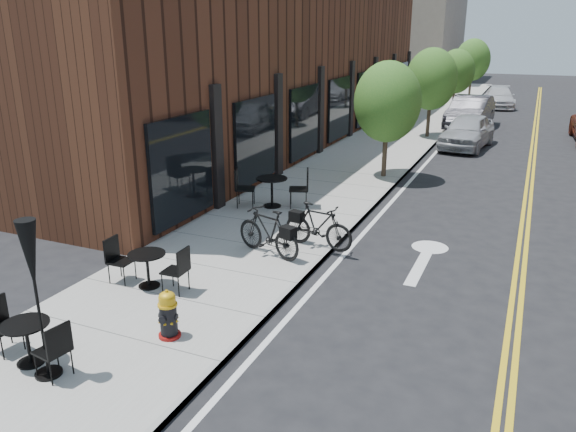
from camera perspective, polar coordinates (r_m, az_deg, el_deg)
The scene contains 18 objects.
ground at distance 11.21m, azimuth 1.00°, elevation -7.38°, with size 120.00×120.00×0.00m, color black.
sidewalk_near at distance 20.75m, azimuth 6.60°, elevation 4.95°, with size 4.00×70.00×0.12m, color #9E9B93.
building_near at distance 25.55m, azimuth -0.33°, elevation 15.42°, with size 5.00×28.00×7.00m, color #3F2014.
bg_building_left at distance 58.52m, azimuth 12.61°, elevation 18.24°, with size 8.00×14.00×10.00m, color #726656.
tree_near_a at distance 18.98m, azimuth 10.08°, elevation 11.33°, with size 2.20×2.20×3.81m.
tree_near_b at distance 26.77m, azimuth 14.37°, elevation 13.32°, with size 2.30×2.30×3.98m.
tree_near_c at distance 34.68m, azimuth 16.71°, elevation 13.89°, with size 2.10×2.10×3.67m.
tree_near_d at distance 42.59m, azimuth 18.24°, elevation 14.83°, with size 2.40×2.40×4.11m.
fire_hydrant at distance 9.37m, azimuth -12.07°, elevation -9.79°, with size 0.42×0.42×0.83m.
bicycle_left at distance 12.32m, azimuth -2.03°, elevation -1.61°, with size 0.50×1.79×1.07m, color black.
bicycle_right at distance 12.74m, azimuth 3.08°, elevation -1.01°, with size 0.49×1.74×1.04m, color black.
bistro_set_a at distance 9.33m, azimuth -24.99°, elevation -11.10°, with size 1.65×0.80×0.87m.
bistro_set_b at distance 11.17m, azimuth -14.09°, elevation -4.84°, with size 1.67×0.74×0.90m.
bistro_set_c at distance 15.68m, azimuth -1.64°, elevation 2.88°, with size 2.04×1.22×1.08m.
patio_umbrella at distance 8.39m, azimuth -24.57°, elevation -4.70°, with size 0.39×0.39×2.38m.
parked_car_a at distance 25.41m, azimuth 17.75°, elevation 8.22°, with size 1.70×4.22×1.44m, color #A7A9AF.
parked_car_b at distance 30.63m, azimuth 18.02°, elevation 10.00°, with size 1.72×4.94×1.63m, color black.
parked_car_c at distance 39.55m, azimuth 20.65°, elevation 11.21°, with size 1.79×4.40×1.28m, color silver.
Camera 1 is at (3.87, -9.31, 4.90)m, focal length 35.00 mm.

